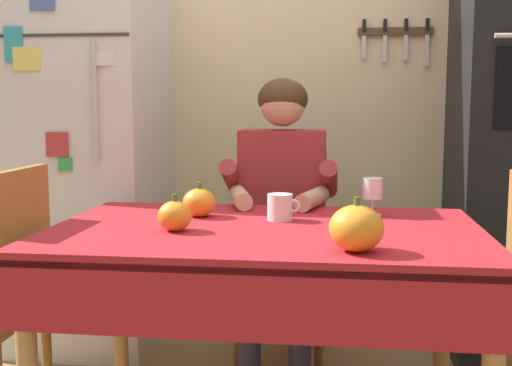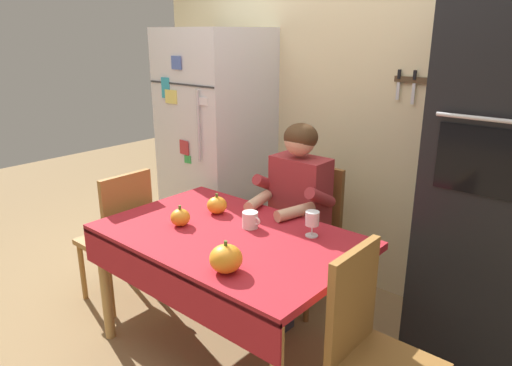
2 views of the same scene
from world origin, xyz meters
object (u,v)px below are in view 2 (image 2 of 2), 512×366
at_px(wall_oven, 496,178).
at_px(seated_person, 293,205).
at_px(pumpkin_small, 180,218).
at_px(dining_table, 226,249).
at_px(chair_right_side, 371,347).
at_px(chair_left_side, 121,233).
at_px(coffee_mug, 250,220).
at_px(pumpkin_large, 226,259).
at_px(pumpkin_medium, 217,205).
at_px(refrigerator, 217,148).
at_px(wine_glass, 312,220).
at_px(chair_behind_person, 309,229).

xyz_separation_m(wall_oven, seated_person, (-1.05, -0.32, -0.31)).
bearing_deg(seated_person, pumpkin_small, -111.68).
height_order(dining_table, chair_right_side, chair_right_side).
bearing_deg(chair_left_side, dining_table, 4.31).
bearing_deg(dining_table, coffee_mug, 76.43).
height_order(dining_table, pumpkin_large, pumpkin_large).
bearing_deg(dining_table, chair_left_side, -175.69).
relative_size(seated_person, pumpkin_medium, 10.13).
height_order(wall_oven, chair_right_side, wall_oven).
xyz_separation_m(refrigerator, wine_glass, (1.31, -0.60, -0.07)).
relative_size(coffee_mug, wine_glass, 0.83).
bearing_deg(chair_behind_person, pumpkin_small, -107.31).
bearing_deg(coffee_mug, pumpkin_small, -143.07).
height_order(chair_left_side, pumpkin_small, chair_left_side).
relative_size(wall_oven, chair_behind_person, 2.26).
distance_m(chair_right_side, pumpkin_small, 1.21).
bearing_deg(coffee_mug, wine_glass, 21.68).
bearing_deg(coffee_mug, chair_right_side, -14.00).
bearing_deg(chair_left_side, refrigerator, 92.96).
relative_size(dining_table, seated_person, 1.12).
bearing_deg(chair_right_side, wine_glass, 147.82).
bearing_deg(chair_behind_person, chair_right_side, -43.30).
bearing_deg(refrigerator, wine_glass, -24.70).
bearing_deg(dining_table, pumpkin_medium, 143.68).
height_order(chair_behind_person, seated_person, seated_person).
bearing_deg(refrigerator, coffee_mug, -36.41).
bearing_deg(wall_oven, chair_left_side, -153.08).
bearing_deg(pumpkin_medium, wine_glass, 8.73).
distance_m(refrigerator, pumpkin_medium, 0.99).
distance_m(chair_behind_person, seated_person, 0.29).
height_order(pumpkin_medium, pumpkin_small, pumpkin_medium).
bearing_deg(coffee_mug, wall_oven, 37.17).
height_order(wine_glass, pumpkin_small, wine_glass).
xyz_separation_m(chair_left_side, pumpkin_large, (1.18, -0.22, 0.29)).
relative_size(refrigerator, dining_table, 1.29).
xyz_separation_m(chair_behind_person, coffee_mug, (0.04, -0.64, 0.27)).
height_order(wall_oven, seated_person, wall_oven).
bearing_deg(dining_table, pumpkin_small, -163.68).
bearing_deg(chair_behind_person, refrigerator, 174.54).
height_order(coffee_mug, pumpkin_medium, pumpkin_medium).
bearing_deg(chair_right_side, dining_table, 176.17).
bearing_deg(chair_left_side, pumpkin_large, -10.57).
distance_m(dining_table, chair_right_side, 0.91).
distance_m(chair_left_side, pumpkin_medium, 0.75).
bearing_deg(wine_glass, chair_behind_person, 125.27).
bearing_deg(pumpkin_large, wine_glass, 82.72).
distance_m(chair_behind_person, pumpkin_large, 1.16).
bearing_deg(wall_oven, wine_glass, -137.25).
relative_size(wall_oven, chair_left_side, 2.26).
bearing_deg(coffee_mug, dining_table, -103.57).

